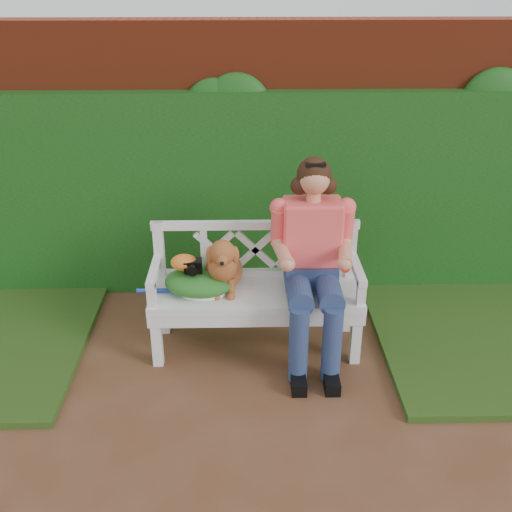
{
  "coord_description": "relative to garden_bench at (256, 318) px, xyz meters",
  "views": [
    {
      "loc": [
        0.09,
        -2.96,
        2.58
      ],
      "look_at": [
        0.17,
        0.76,
        0.75
      ],
      "focal_mm": 42.0,
      "sensor_mm": 36.0,
      "label": 1
    }
  ],
  "objects": [
    {
      "name": "green_bag",
      "position": [
        -0.39,
        -0.01,
        0.33
      ],
      "size": [
        0.57,
        0.49,
        0.17
      ],
      "primitive_type": null,
      "rotation": [
        0.0,
        0.0,
        0.22
      ],
      "color": "#2C813C",
      "rests_on": "garden_bench"
    },
    {
      "name": "brick_wall",
      "position": [
        -0.17,
        1.14,
        0.86
      ],
      "size": [
        10.0,
        0.3,
        2.2
      ],
      "primitive_type": "cube",
      "color": "maroon",
      "rests_on": "ground"
    },
    {
      "name": "dog",
      "position": [
        -0.23,
        0.02,
        0.46
      ],
      "size": [
        0.3,
        0.4,
        0.43
      ],
      "primitive_type": null,
      "rotation": [
        0.0,
        0.0,
        -0.03
      ],
      "color": "#B35E2A",
      "rests_on": "garden_bench"
    },
    {
      "name": "camera_item",
      "position": [
        -0.44,
        -0.02,
        0.45
      ],
      "size": [
        0.13,
        0.1,
        0.08
      ],
      "primitive_type": "cube",
      "rotation": [
        0.0,
        0.0,
        0.07
      ],
      "color": "black",
      "rests_on": "green_bag"
    },
    {
      "name": "ivy_hedge",
      "position": [
        -0.17,
        0.92,
        0.61
      ],
      "size": [
        10.0,
        0.18,
        1.7
      ],
      "primitive_type": "cube",
      "color": "#24591D",
      "rests_on": "ground"
    },
    {
      "name": "seated_woman",
      "position": [
        0.39,
        -0.02,
        0.48
      ],
      "size": [
        0.66,
        0.85,
        1.43
      ],
      "primitive_type": null,
      "rotation": [
        0.0,
        0.0,
        0.07
      ],
      "color": "#C92757",
      "rests_on": "ground"
    },
    {
      "name": "tennis_racket",
      "position": [
        -0.41,
        -0.02,
        0.26
      ],
      "size": [
        0.69,
        0.31,
        0.03
      ],
      "primitive_type": null,
      "rotation": [
        0.0,
        0.0,
        -0.03
      ],
      "color": "white",
      "rests_on": "garden_bench"
    },
    {
      "name": "garden_bench",
      "position": [
        0.0,
        0.0,
        0.0
      ],
      "size": [
        1.6,
        0.66,
        0.48
      ],
      "primitive_type": null,
      "rotation": [
        0.0,
        0.0,
        -0.04
      ],
      "color": "white",
      "rests_on": "ground"
    },
    {
      "name": "baseball_glove",
      "position": [
        -0.5,
        -0.01,
        0.47
      ],
      "size": [
        0.22,
        0.19,
        0.12
      ],
      "primitive_type": "ellipsoid",
      "rotation": [
        0.0,
        0.0,
        0.31
      ],
      "color": "orange",
      "rests_on": "green_bag"
    },
    {
      "name": "ground",
      "position": [
        -0.17,
        -0.76,
        -0.24
      ],
      "size": [
        60.0,
        60.0,
        0.0
      ],
      "primitive_type": "plane",
      "color": "#552E19"
    }
  ]
}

